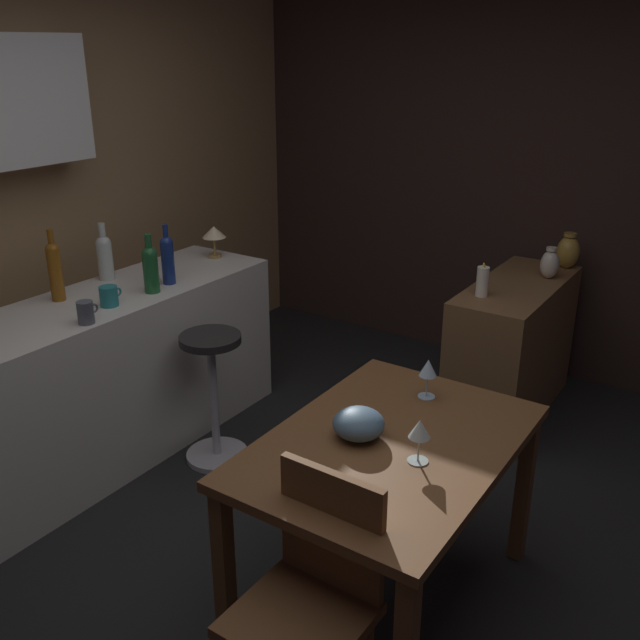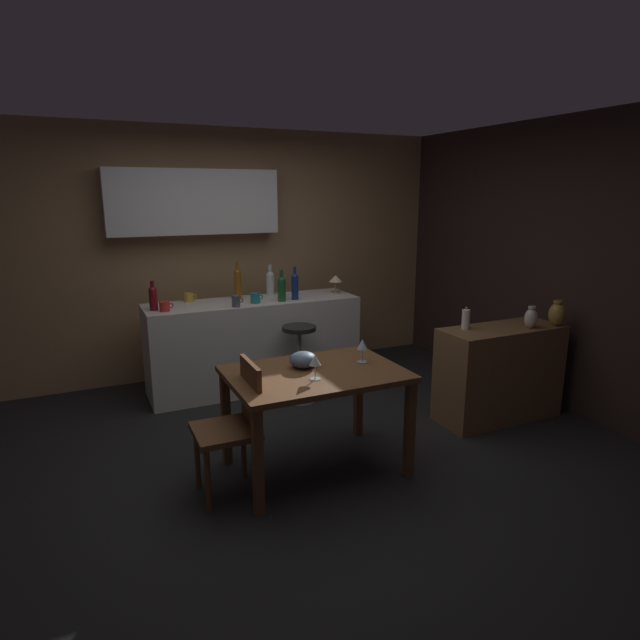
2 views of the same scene
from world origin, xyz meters
TOP-DOWN VIEW (x-y plane):
  - ground_plane at (0.00, 0.00)m, footprint 9.00×9.00m
  - wall_kitchen_back at (-0.06, 2.08)m, footprint 5.20×0.33m
  - wall_side_right at (2.55, 0.30)m, footprint 0.10×4.40m
  - dining_table at (-0.01, -0.36)m, footprint 1.20×0.83m
  - kitchen_counter at (0.12, 1.43)m, footprint 2.10×0.60m
  - sideboard_cabinet at (1.82, -0.21)m, footprint 1.10×0.44m
  - chair_near_window at (-0.60, -0.41)m, footprint 0.41×0.41m
  - bar_stool at (0.40, 0.91)m, footprint 0.34×0.34m
  - wine_glass_left at (0.38, -0.32)m, footprint 0.07×0.07m
  - wine_glass_right at (-0.08, -0.51)m, footprint 0.08×0.08m
  - fruit_bowl at (-0.05, -0.25)m, footprint 0.20×0.20m
  - wine_bottle_ruby at (-0.83, 1.37)m, footprint 0.07×0.07m
  - wine_bottle_clear at (0.39, 1.64)m, footprint 0.08×0.08m
  - wine_bottle_amber at (0.02, 1.57)m, footprint 0.07×0.07m
  - wine_bottle_green at (0.37, 1.27)m, footprint 0.08×0.08m
  - wine_bottle_cobalt at (0.52, 1.30)m, footprint 0.07×0.07m
  - cup_slate at (-0.11, 1.20)m, footprint 0.11×0.08m
  - cup_teal at (0.11, 1.29)m, footprint 0.13×0.09m
  - cup_mustard at (-0.46, 1.63)m, footprint 0.12×0.09m
  - cup_red at (-0.75, 1.29)m, footprint 0.13×0.09m
  - counter_lamp at (1.04, 1.43)m, footprint 0.14×0.14m
  - pillar_candle_tall at (1.50, -0.11)m, footprint 0.07×0.07m
  - vase_ceramic_ivory at (2.02, -0.32)m, footprint 0.11×0.11m
  - vase_brass at (2.29, -0.35)m, footprint 0.14×0.14m

SIDE VIEW (x-z plane):
  - ground_plane at x=0.00m, z-range 0.00..0.00m
  - bar_stool at x=0.40m, z-range 0.02..0.75m
  - sideboard_cabinet at x=1.82m, z-range 0.00..0.82m
  - kitchen_counter at x=0.12m, z-range 0.00..0.90m
  - chair_near_window at x=-0.60m, z-range 0.04..0.93m
  - dining_table at x=-0.01m, z-range 0.28..1.02m
  - fruit_bowl at x=-0.05m, z-range 0.74..0.85m
  - wine_glass_right at x=-0.08m, z-range 0.78..0.95m
  - wine_glass_left at x=0.38m, z-range 0.78..0.95m
  - pillar_candle_tall at x=1.50m, z-range 0.81..1.00m
  - vase_ceramic_ivory at x=2.02m, z-range 0.81..1.00m
  - vase_brass at x=2.29m, z-range 0.81..1.03m
  - cup_mustard at x=-0.46m, z-range 0.90..0.99m
  - cup_red at x=-0.75m, z-range 0.90..0.99m
  - cup_teal at x=0.11m, z-range 0.90..1.00m
  - cup_slate at x=-0.11m, z-range 0.90..1.01m
  - wine_bottle_ruby at x=-0.83m, z-range 0.89..1.16m
  - wine_bottle_clear at x=0.39m, z-range 0.88..1.20m
  - wine_bottle_green at x=0.37m, z-range 0.88..1.20m
  - counter_lamp at x=1.04m, z-range 0.95..1.14m
  - wine_bottle_cobalt at x=0.52m, z-range 0.88..1.21m
  - wine_bottle_amber at x=0.02m, z-range 0.88..1.25m
  - wall_side_right at x=2.55m, z-range 0.00..2.60m
  - wall_kitchen_back at x=-0.06m, z-range 0.11..2.71m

